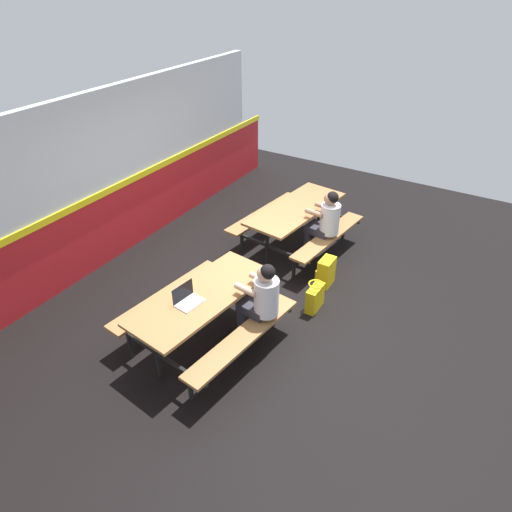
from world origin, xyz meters
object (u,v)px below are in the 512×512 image
Objects in this scene: picnic_table_left at (203,306)px; laptop_silver at (187,299)px; student_nearer at (261,297)px; tote_bag_bright at (315,298)px; student_further at (325,220)px; backpack_dark at (326,272)px; picnic_table_right at (296,216)px.

picnic_table_left is 0.29m from laptop_silver.
laptop_silver is (-0.56, 0.67, 0.08)m from student_nearer.
picnic_table_left is at bearing 145.21° from tote_bag_bright.
student_further is (2.17, 0.14, 0.00)m from student_nearer.
picnic_table_left is 4.58× the size of tote_bag_bright.
laptop_silver reaches higher than tote_bag_bright.
picnic_table_left is 2.58m from student_further.
picnic_table_left reaches higher than backpack_dark.
student_nearer reaches higher than picnic_table_left.
tote_bag_bright is (1.50, -0.97, -0.59)m from laptop_silver.
tote_bag_bright is at bearing -17.86° from student_nearer.
student_further is at bearing 3.63° from student_nearer.
backpack_dark is 0.61m from tote_bag_bright.
laptop_silver reaches higher than backpack_dark.
picnic_table_left and picnic_table_right have the same top height.
laptop_silver is (-2.73, 0.53, 0.08)m from student_further.
student_further is at bearing -10.94° from laptop_silver.
laptop_silver is at bearing 157.77° from backpack_dark.
picnic_table_right is at bearing 51.10° from backpack_dark.
picnic_table_right is 4.48× the size of backpack_dark.
laptop_silver is at bearing 162.61° from picnic_table_left.
picnic_table_left is 2.10m from backpack_dark.
backpack_dark is at bearing 10.23° from tote_bag_bright.
tote_bag_bright is (-0.60, -0.11, -0.02)m from backpack_dark.
picnic_table_right is at bearing 1.82° from picnic_table_left.
picnic_table_right is 1.69m from tote_bag_bright.
picnic_table_left is 1.00× the size of picnic_table_right.
backpack_dark is (-0.63, -0.33, -0.49)m from student_further.
picnic_table_right is 5.73× the size of laptop_silver.
picnic_table_right is 1.63× the size of student_nearer.
backpack_dark is at bearing -22.23° from laptop_silver.
student_nearer is 0.87m from laptop_silver.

